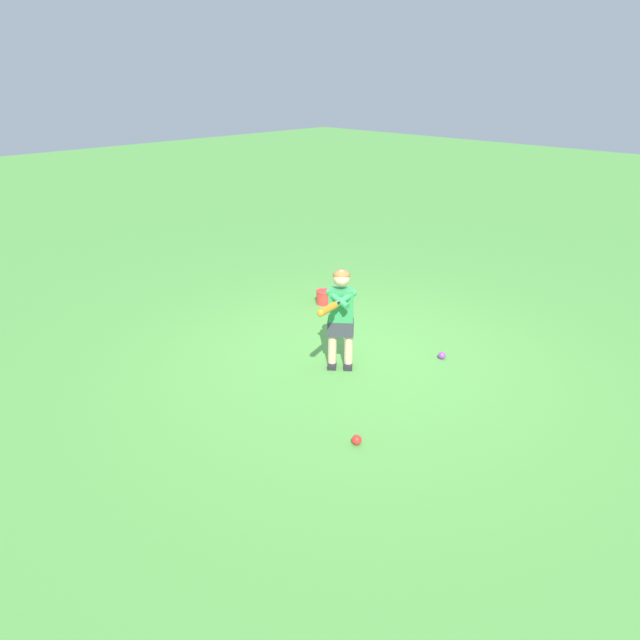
{
  "coord_description": "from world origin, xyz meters",
  "views": [
    {
      "loc": [
        -4.33,
        -3.65,
        2.88
      ],
      "look_at": [
        -0.35,
        0.28,
        0.45
      ],
      "focal_mm": 32.15,
      "sensor_mm": 36.0,
      "label": 1
    }
  ],
  "objects": [
    {
      "name": "child_batter",
      "position": [
        -0.37,
        -0.04,
        0.65
      ],
      "size": [
        0.75,
        0.46,
        1.08
      ],
      "color": "#232328",
      "rests_on": "ground"
    },
    {
      "name": "ground_plane",
      "position": [
        0.0,
        0.0,
        0.0
      ],
      "size": [
        40.0,
        40.0,
        0.0
      ],
      "primitive_type": "plane",
      "color": "#519942"
    },
    {
      "name": "play_ball_behind_batter",
      "position": [
        0.57,
        -0.69,
        0.04
      ],
      "size": [
        0.08,
        0.08,
        0.08
      ],
      "primitive_type": "sphere",
      "color": "purple",
      "rests_on": "ground"
    },
    {
      "name": "toy_bucket",
      "position": [
        0.82,
        1.36,
        0.1
      ],
      "size": [
        0.22,
        0.22,
        0.19
      ],
      "color": "red",
      "rests_on": "ground"
    },
    {
      "name": "play_ball_midfield",
      "position": [
        -1.26,
        -1.06,
        0.04
      ],
      "size": [
        0.09,
        0.09,
        0.09
      ],
      "primitive_type": "sphere",
      "color": "red",
      "rests_on": "ground"
    }
  ]
}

